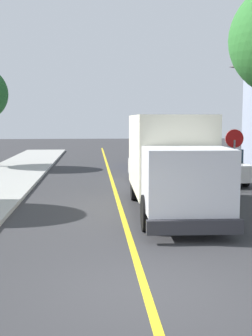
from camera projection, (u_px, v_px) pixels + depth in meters
The scene contains 7 objects.
ground_plane at pixel (145, 290), 7.70m from camera, with size 120.00×120.00×0.00m, color #303033.
centre_line_yellow at pixel (116, 194), 17.61m from camera, with size 0.16×56.00×0.01m, color gold.
box_truck at pixel (171, 158), 14.17m from camera, with size 2.57×7.23×3.20m.
parked_car_near at pixel (151, 167), 20.34m from camera, with size 1.87×4.43×1.67m.
parked_car_mid at pixel (146, 154), 27.74m from camera, with size 1.82×4.41×1.67m.
parked_van_across at pixel (220, 166), 20.71m from camera, with size 1.83×4.41×1.67m.
stop_sign at pixel (234, 148), 17.89m from camera, with size 0.80×0.10×2.65m.
Camera 1 is at (-0.91, -7.35, 3.06)m, focal length 45.67 mm.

